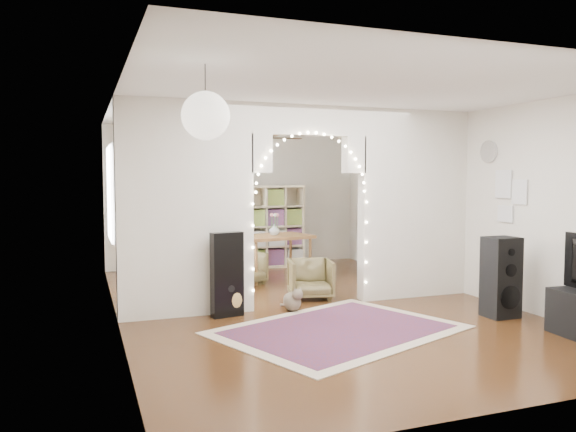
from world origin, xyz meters
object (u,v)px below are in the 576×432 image
object	(u,v)px
bookcase	(264,226)
floor_speaker	(501,277)
acoustic_guitar	(230,287)
dining_chair_right	(244,268)
dining_table	(274,240)
dining_chair_left	(311,279)

from	to	relation	value
bookcase	floor_speaker	bearing A→B (deg)	-62.13
acoustic_guitar	dining_chair_right	world-z (taller)	acoustic_guitar
floor_speaker	bookcase	size ratio (longest dim) A/B	0.63
dining_table	dining_chair_left	world-z (taller)	dining_table
bookcase	dining_chair_right	xyz separation A→B (m)	(-0.85, -1.57, -0.53)
dining_chair_left	acoustic_guitar	bearing A→B (deg)	-142.79
acoustic_guitar	dining_table	xyz separation A→B (m)	(1.34, 2.23, 0.31)
floor_speaker	acoustic_guitar	bearing A→B (deg)	158.93
dining_table	dining_chair_right	xyz separation A→B (m)	(-0.61, -0.27, -0.42)
floor_speaker	dining_chair_left	xyz separation A→B (m)	(-1.82, 1.80, -0.22)
dining_table	dining_chair_left	bearing A→B (deg)	-100.87
acoustic_guitar	floor_speaker	xyz separation A→B (m)	(3.16, -1.19, 0.13)
floor_speaker	bookcase	bearing A→B (deg)	108.03
bookcase	dining_chair_right	distance (m)	1.86
bookcase	dining_chair_left	distance (m)	2.98
acoustic_guitar	dining_table	distance (m)	2.62
dining_chair_left	dining_chair_right	bearing A→B (deg)	126.84
acoustic_guitar	floor_speaker	size ratio (longest dim) A/B	0.86
dining_chair_right	acoustic_guitar	bearing A→B (deg)	-134.25
dining_chair_right	floor_speaker	bearing A→B (deg)	-76.11
bookcase	dining_table	world-z (taller)	bookcase
floor_speaker	dining_chair_left	bearing A→B (deg)	134.93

